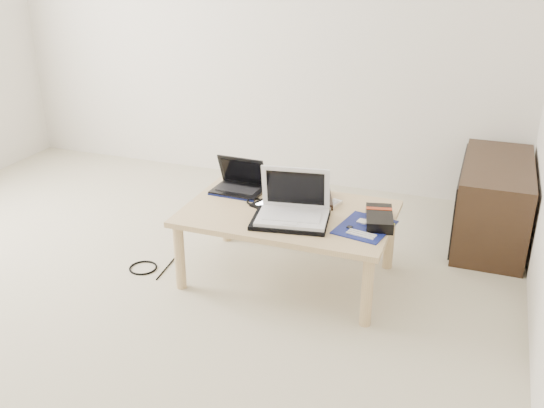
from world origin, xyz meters
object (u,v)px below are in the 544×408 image
(media_cabinet, at_px, (492,202))
(netbook, at_px, (239,184))
(coffee_table, at_px, (288,219))
(gpu_box, at_px, (379,218))
(white_laptop, at_px, (293,207))

(media_cabinet, xyz_separation_m, netbook, (-1.37, -0.71, 0.19))
(netbook, bearing_deg, coffee_table, -25.80)
(gpu_box, bearing_deg, white_laptop, -165.16)
(media_cabinet, relative_size, netbook, 3.12)
(white_laptop, bearing_deg, gpu_box, 14.84)
(coffee_table, relative_size, media_cabinet, 1.22)
(netbook, distance_m, gpu_box, 0.85)
(netbook, relative_size, white_laptop, 0.75)
(gpu_box, bearing_deg, coffee_table, -178.18)
(coffee_table, xyz_separation_m, media_cabinet, (1.02, 0.88, -0.10))
(media_cabinet, height_order, gpu_box, media_cabinet)
(coffee_table, distance_m, gpu_box, 0.49)
(media_cabinet, height_order, white_laptop, white_laptop)
(coffee_table, relative_size, gpu_box, 3.86)
(coffee_table, distance_m, netbook, 0.40)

